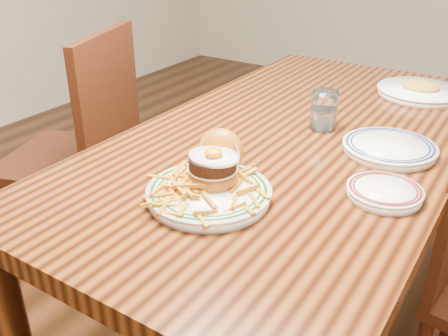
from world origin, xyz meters
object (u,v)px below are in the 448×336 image
Objects in this scene: side_plate at (385,191)px; main_plate at (211,182)px; table at (298,161)px; chair_left at (83,150)px.

main_plate is at bearing -129.22° from side_plate.
table is 0.87m from chair_left.
main_plate reaches higher than side_plate.
table is at bearing -15.60° from chair_left.
chair_left is at bearing -169.46° from side_plate.
side_plate is (1.16, -0.16, 0.25)m from chair_left.
table is 0.44m from main_plate.
chair_left is 0.96m from main_plate.
main_plate is (0.84, -0.37, 0.28)m from chair_left.
table is 0.40m from side_plate.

